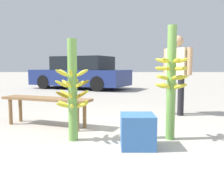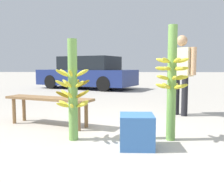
{
  "view_description": "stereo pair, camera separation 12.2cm",
  "coord_description": "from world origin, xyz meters",
  "px_view_note": "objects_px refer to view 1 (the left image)",
  "views": [
    {
      "loc": [
        -0.15,
        -3.1,
        0.98
      ],
      "look_at": [
        -0.16,
        0.51,
        0.62
      ],
      "focal_mm": 40.0,
      "sensor_mm": 36.0,
      "label": 1
    },
    {
      "loc": [
        -0.03,
        -3.1,
        0.98
      ],
      "look_at": [
        -0.16,
        0.51,
        0.62
      ],
      "focal_mm": 40.0,
      "sensor_mm": 36.0,
      "label": 2
    }
  ],
  "objects_px": {
    "parked_car": "(82,73)",
    "produce_crate": "(138,131)",
    "banana_stalk_left": "(74,90)",
    "banana_stalk_center": "(172,80)",
    "market_bench": "(47,102)",
    "vendor_person": "(178,69)"
  },
  "relations": [
    {
      "from": "banana_stalk_center",
      "to": "parked_car",
      "type": "xyz_separation_m",
      "value": [
        -2.16,
        7.69,
        -0.13
      ]
    },
    {
      "from": "banana_stalk_left",
      "to": "produce_crate",
      "type": "relative_size",
      "value": 3.31
    },
    {
      "from": "banana_stalk_left",
      "to": "vendor_person",
      "type": "height_order",
      "value": "vendor_person"
    },
    {
      "from": "produce_crate",
      "to": "banana_stalk_center",
      "type": "bearing_deg",
      "value": 35.17
    },
    {
      "from": "produce_crate",
      "to": "parked_car",
      "type": "bearing_deg",
      "value": 101.91
    },
    {
      "from": "market_bench",
      "to": "parked_car",
      "type": "bearing_deg",
      "value": 113.39
    },
    {
      "from": "banana_stalk_left",
      "to": "produce_crate",
      "type": "height_order",
      "value": "banana_stalk_left"
    },
    {
      "from": "banana_stalk_left",
      "to": "banana_stalk_center",
      "type": "xyz_separation_m",
      "value": [
        1.3,
        0.04,
        0.12
      ]
    },
    {
      "from": "vendor_person",
      "to": "market_bench",
      "type": "xyz_separation_m",
      "value": [
        -2.39,
        -0.96,
        -0.54
      ]
    },
    {
      "from": "parked_car",
      "to": "produce_crate",
      "type": "relative_size",
      "value": 11.45
    },
    {
      "from": "banana_stalk_center",
      "to": "market_bench",
      "type": "height_order",
      "value": "banana_stalk_center"
    },
    {
      "from": "banana_stalk_left",
      "to": "parked_car",
      "type": "bearing_deg",
      "value": 96.39
    },
    {
      "from": "banana_stalk_left",
      "to": "parked_car",
      "type": "relative_size",
      "value": 0.29
    },
    {
      "from": "vendor_person",
      "to": "parked_car",
      "type": "xyz_separation_m",
      "value": [
        -2.69,
        5.96,
        -0.27
      ]
    },
    {
      "from": "banana_stalk_left",
      "to": "market_bench",
      "type": "height_order",
      "value": "banana_stalk_left"
    },
    {
      "from": "banana_stalk_center",
      "to": "banana_stalk_left",
      "type": "bearing_deg",
      "value": -178.13
    },
    {
      "from": "market_bench",
      "to": "banana_stalk_left",
      "type": "bearing_deg",
      "value": -33.93
    },
    {
      "from": "banana_stalk_left",
      "to": "parked_car",
      "type": "xyz_separation_m",
      "value": [
        -0.87,
        7.73,
        -0.0
      ]
    },
    {
      "from": "banana_stalk_center",
      "to": "produce_crate",
      "type": "bearing_deg",
      "value": -144.83
    },
    {
      "from": "vendor_person",
      "to": "produce_crate",
      "type": "height_order",
      "value": "vendor_person"
    },
    {
      "from": "vendor_person",
      "to": "market_bench",
      "type": "distance_m",
      "value": 2.63
    },
    {
      "from": "banana_stalk_center",
      "to": "produce_crate",
      "type": "xyz_separation_m",
      "value": [
        -0.47,
        -0.33,
        -0.6
      ]
    }
  ]
}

